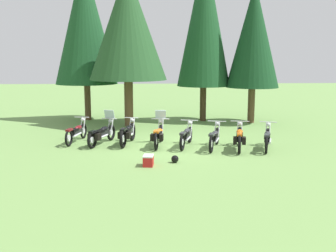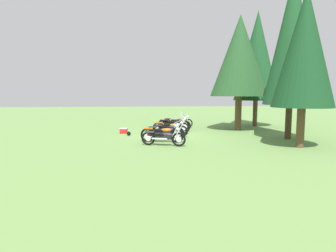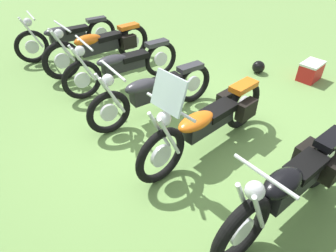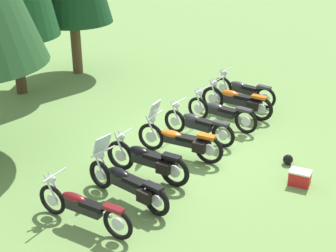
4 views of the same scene
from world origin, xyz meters
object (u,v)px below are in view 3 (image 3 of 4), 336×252
at_px(motorcycle_7, 67,36).
at_px(picnic_cooler, 311,71).
at_px(dropped_helmet, 258,67).
at_px(motorcycle_6, 101,46).
at_px(motorcycle_2, 292,184).
at_px(motorcycle_4, 153,92).
at_px(motorcycle_5, 123,65).
at_px(motorcycle_3, 209,121).

height_order(motorcycle_7, picnic_cooler, motorcycle_7).
bearing_deg(dropped_helmet, motorcycle_6, 34.65).
xyz_separation_m(motorcycle_2, motorcycle_6, (4.40, -1.22, 0.00)).
xyz_separation_m(motorcycle_2, dropped_helmet, (1.75, -3.05, -0.34)).
relative_size(picnic_cooler, dropped_helmet, 2.03).
bearing_deg(motorcycle_4, motorcycle_5, -93.10).
xyz_separation_m(motorcycle_4, motorcycle_6, (2.01, -0.68, 0.03)).
xyz_separation_m(picnic_cooler, dropped_helmet, (0.91, 0.36, -0.05)).
bearing_deg(motorcycle_5, motorcycle_4, 87.77).
relative_size(motorcycle_4, motorcycle_7, 1.00).
distance_m(motorcycle_5, motorcycle_6, 0.98).
distance_m(motorcycle_3, motorcycle_5, 2.26).
xyz_separation_m(motorcycle_4, motorcycle_5, (1.08, -0.39, 0.00)).
bearing_deg(picnic_cooler, motorcycle_3, 81.80).
bearing_deg(motorcycle_4, motorcycle_7, -84.84).
relative_size(motorcycle_4, motorcycle_6, 0.94).
relative_size(motorcycle_3, motorcycle_4, 1.09).
distance_m(motorcycle_6, motorcycle_7, 1.11).
bearing_deg(motorcycle_5, motorcycle_6, -89.25).
relative_size(motorcycle_6, picnic_cooler, 4.50).
height_order(motorcycle_3, picnic_cooler, motorcycle_3).
xyz_separation_m(motorcycle_2, picnic_cooler, (0.84, -3.42, -0.29)).
bearing_deg(motorcycle_4, motorcycle_2, 94.13).
xyz_separation_m(motorcycle_7, dropped_helmet, (-3.76, -1.87, -0.31)).
xyz_separation_m(motorcycle_5, motorcycle_7, (2.04, -0.26, -0.01)).
relative_size(motorcycle_5, dropped_helmet, 8.77).
relative_size(motorcycle_2, motorcycle_3, 0.94).
bearing_deg(motorcycle_6, motorcycle_7, -75.27).
bearing_deg(picnic_cooler, motorcycle_6, 31.66).
distance_m(motorcycle_2, motorcycle_4, 2.45).
height_order(motorcycle_7, dropped_helmet, motorcycle_7).
distance_m(motorcycle_2, dropped_helmet, 3.53).
distance_m(motorcycle_6, dropped_helmet, 3.25).
height_order(motorcycle_3, dropped_helmet, motorcycle_3).
bearing_deg(motorcycle_3, motorcycle_6, -96.34).
height_order(motorcycle_2, motorcycle_4, motorcycle_2).
bearing_deg(motorcycle_6, motorcycle_3, 88.44).
height_order(motorcycle_2, motorcycle_6, motorcycle_2).
bearing_deg(motorcycle_3, motorcycle_5, -95.35).
height_order(motorcycle_2, motorcycle_3, motorcycle_3).
xyz_separation_m(motorcycle_2, motorcycle_3, (1.27, -0.40, 0.00)).
bearing_deg(motorcycle_2, motorcycle_6, -93.41).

